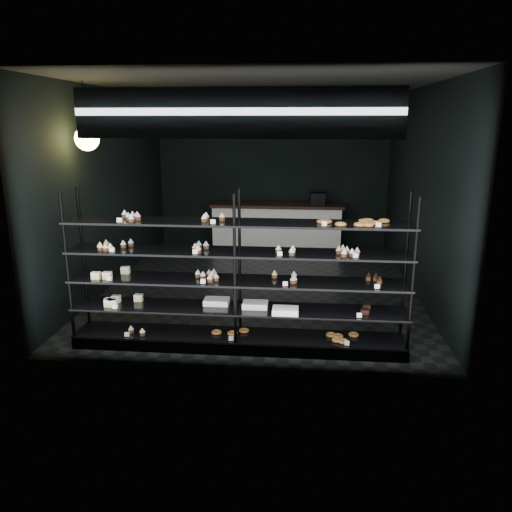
% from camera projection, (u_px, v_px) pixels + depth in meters
% --- Properties ---
extents(room, '(5.01, 6.01, 3.20)m').
position_uv_depth(room, '(261.00, 190.00, 8.04)').
color(room, black).
rests_on(room, ground).
extents(display_shelf, '(4.00, 0.50, 1.91)m').
position_uv_depth(display_shelf, '(236.00, 298.00, 5.95)').
color(display_shelf, black).
rests_on(display_shelf, room).
extents(signage, '(3.30, 0.05, 0.50)m').
position_uv_depth(signage, '(237.00, 113.00, 4.93)').
color(signage, '#0E0F46').
rests_on(signage, room).
extents(pendant_lamp, '(0.32, 0.32, 0.89)m').
position_uv_depth(pendant_lamp, '(87.00, 139.00, 6.61)').
color(pendant_lamp, black).
rests_on(pendant_lamp, room).
extents(service_counter, '(2.81, 0.65, 1.23)m').
position_uv_depth(service_counter, '(277.00, 226.00, 10.72)').
color(service_counter, white).
rests_on(service_counter, room).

